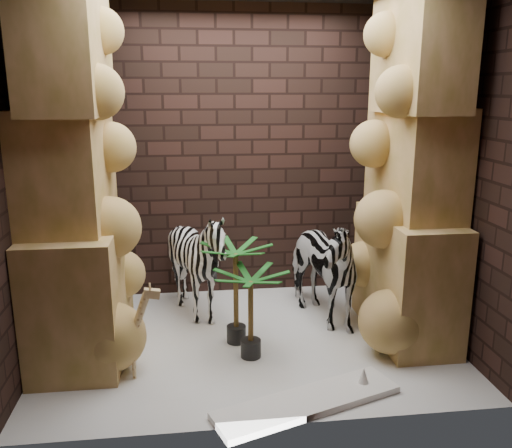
{
  "coord_description": "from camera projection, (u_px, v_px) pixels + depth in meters",
  "views": [
    {
      "loc": [
        -0.48,
        -4.35,
        2.18
      ],
      "look_at": [
        0.08,
        0.15,
        1.03
      ],
      "focal_mm": 37.74,
      "sensor_mm": 36.0,
      "label": 1
    }
  ],
  "objects": [
    {
      "name": "wall_back",
      "position": [
        235.0,
        155.0,
        5.61
      ],
      "size": [
        3.5,
        0.0,
        3.5
      ],
      "primitive_type": "plane",
      "rotation": [
        1.57,
        0.0,
        0.0
      ],
      "color": "black",
      "rests_on": "ground"
    },
    {
      "name": "floor",
      "position": [
        249.0,
        341.0,
        4.77
      ],
      "size": [
        3.5,
        3.5,
        0.0
      ],
      "primitive_type": "plane",
      "color": "white",
      "rests_on": "ground"
    },
    {
      "name": "giraffe_toy",
      "position": [
        119.0,
        332.0,
        4.07
      ],
      "size": [
        0.41,
        0.17,
        0.77
      ],
      "primitive_type": null,
      "rotation": [
        0.0,
        0.0,
        0.1
      ],
      "color": "#DDBD81",
      "rests_on": "floor"
    },
    {
      "name": "rock_pillar_right",
      "position": [
        414.0,
        170.0,
        4.58
      ],
      "size": [
        0.58,
        1.25,
        3.0
      ],
      "primitive_type": null,
      "color": "#E3AF78",
      "rests_on": "floor"
    },
    {
      "name": "surfboard",
      "position": [
        308.0,
        402.0,
        3.79
      ],
      "size": [
        1.42,
        0.79,
        0.05
      ],
      "primitive_type": "cube",
      "rotation": [
        0.0,
        0.0,
        0.34
      ],
      "color": "white",
      "rests_on": "floor"
    },
    {
      "name": "palm_back",
      "position": [
        251.0,
        314.0,
        4.4
      ],
      "size": [
        0.36,
        0.36,
        0.76
      ],
      "primitive_type": null,
      "color": "#165E11",
      "rests_on": "floor"
    },
    {
      "name": "wall_front",
      "position": [
        272.0,
        205.0,
        3.2
      ],
      "size": [
        3.5,
        0.0,
        3.5
      ],
      "primitive_type": "plane",
      "rotation": [
        -1.57,
        0.0,
        0.0
      ],
      "color": "black",
      "rests_on": "ground"
    },
    {
      "name": "palm_front",
      "position": [
        236.0,
        293.0,
        4.64
      ],
      "size": [
        0.36,
        0.36,
        0.91
      ],
      "primitive_type": null,
      "color": "#165E11",
      "rests_on": "floor"
    },
    {
      "name": "zebra_left",
      "position": [
        198.0,
        269.0,
        5.12
      ],
      "size": [
        1.25,
        1.37,
        1.01
      ],
      "primitive_type": "imported",
      "rotation": [
        0.0,
        0.0,
        -0.39
      ],
      "color": "white",
      "rests_on": "floor"
    },
    {
      "name": "zebra_right",
      "position": [
        316.0,
        257.0,
        5.06
      ],
      "size": [
        0.88,
        1.19,
        1.26
      ],
      "primitive_type": "imported",
      "rotation": [
        0.0,
        0.0,
        0.31
      ],
      "color": "white",
      "rests_on": "floor"
    },
    {
      "name": "wall_left",
      "position": [
        26.0,
        177.0,
        4.19
      ],
      "size": [
        0.0,
        3.0,
        3.0
      ],
      "primitive_type": "plane",
      "rotation": [
        1.57,
        0.0,
        1.57
      ],
      "color": "black",
      "rests_on": "ground"
    },
    {
      "name": "wall_right",
      "position": [
        450.0,
        169.0,
        4.62
      ],
      "size": [
        0.0,
        3.0,
        3.0
      ],
      "primitive_type": "plane",
      "rotation": [
        1.57,
        0.0,
        -1.57
      ],
      "color": "black",
      "rests_on": "ground"
    },
    {
      "name": "rock_pillar_left",
      "position": [
        72.0,
        176.0,
        4.23
      ],
      "size": [
        0.68,
        1.3,
        3.0
      ],
      "primitive_type": null,
      "color": "#E3AF78",
      "rests_on": "floor"
    }
  ]
}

